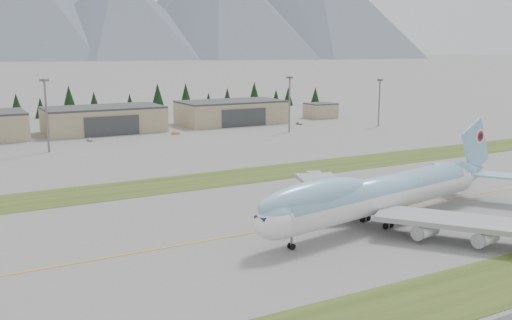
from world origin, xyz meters
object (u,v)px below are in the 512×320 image
hangar_right (231,112)px  service_vehicle_b (176,134)px  service_vehicle_a (89,141)px  hangar_center (104,119)px  service_vehicle_c (299,125)px  boeing_747_freighter (380,194)px

hangar_right → service_vehicle_b: 42.12m
service_vehicle_a → hangar_center: bearing=55.1°
hangar_center → service_vehicle_c: hangar_center is taller
hangar_right → service_vehicle_b: (-35.99, -21.20, -5.39)m
boeing_747_freighter → service_vehicle_b: (9.13, 135.90, -6.20)m
hangar_center → service_vehicle_c: 88.06m
boeing_747_freighter → hangar_center: 157.81m
hangar_right → service_vehicle_b: size_ratio=13.52×
service_vehicle_c → service_vehicle_b: bearing=163.0°
hangar_center → service_vehicle_a: hangar_center is taller
service_vehicle_c → service_vehicle_a: bearing=162.8°
service_vehicle_b → hangar_right: bearing=-59.0°
hangar_center → hangar_right: size_ratio=1.00×
hangar_right → service_vehicle_b: hangar_right is taller
boeing_747_freighter → hangar_right: 163.46m
boeing_747_freighter → hangar_center: bearing=85.7°
hangar_right → service_vehicle_a: (-71.27, -21.97, -5.39)m
hangar_center → service_vehicle_b: 32.48m
boeing_747_freighter → service_vehicle_c: size_ratio=19.47×
boeing_747_freighter → service_vehicle_b: boeing_747_freighter is taller
boeing_747_freighter → hangar_center: boeing_747_freighter is taller
boeing_747_freighter → service_vehicle_c: 155.13m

